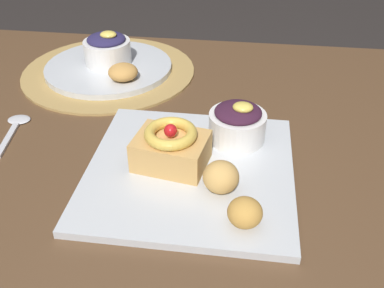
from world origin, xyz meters
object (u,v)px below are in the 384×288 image
at_px(berry_ramekin, 237,123).
at_px(back_plate, 109,67).
at_px(fritter_front, 221,177).
at_px(back_pastry, 123,72).
at_px(spoon, 14,128).
at_px(front_plate, 190,170).
at_px(cake_slice, 171,147).
at_px(fritter_middle, 245,212).
at_px(back_ramekin, 107,49).

distance_m(berry_ramekin, back_plate, 0.37).
distance_m(fritter_front, back_pastry, 0.37).
bearing_deg(spoon, berry_ramekin, -98.05).
relative_size(front_plate, back_plate, 1.13).
relative_size(cake_slice, fritter_middle, 2.50).
height_order(berry_ramekin, spoon, berry_ramekin).
relative_size(cake_slice, back_plate, 0.43).
xyz_separation_m(back_plate, back_ramekin, (-0.00, 0.01, 0.04)).
relative_size(front_plate, fritter_middle, 6.57).
height_order(cake_slice, fritter_front, cake_slice).
bearing_deg(fritter_middle, back_ramekin, 125.14).
relative_size(front_plate, fritter_front, 6.06).
bearing_deg(front_plate, berry_ramekin, 52.95).
bearing_deg(fritter_front, front_plate, 137.74).
distance_m(back_ramekin, back_pastry, 0.09).
height_order(front_plate, berry_ramekin, berry_ramekin).
bearing_deg(back_pastry, spoon, -130.09).
height_order(fritter_front, back_ramekin, back_ramekin).
bearing_deg(back_plate, back_ramekin, 100.39).
distance_m(fritter_front, spoon, 0.39).
xyz_separation_m(fritter_front, spoon, (-0.36, 0.12, -0.03)).
distance_m(berry_ramekin, back_ramekin, 0.37).
height_order(fritter_middle, back_pastry, same).
height_order(back_ramekin, back_pastry, back_ramekin).
xyz_separation_m(berry_ramekin, fritter_middle, (0.02, -0.19, -0.01)).
distance_m(front_plate, back_ramekin, 0.40).
bearing_deg(front_plate, back_pastry, 123.49).
distance_m(fritter_middle, back_ramekin, 0.53).
xyz_separation_m(fritter_middle, back_pastry, (-0.25, 0.36, 0.00)).
bearing_deg(spoon, cake_slice, -113.33).
height_order(fritter_front, fritter_middle, fritter_front).
xyz_separation_m(front_plate, berry_ramekin, (0.06, 0.08, 0.04)).
bearing_deg(back_ramekin, fritter_middle, -54.86).
height_order(cake_slice, back_ramekin, back_ramekin).
height_order(back_plate, back_ramekin, back_ramekin).
bearing_deg(back_ramekin, spoon, -111.12).
bearing_deg(cake_slice, front_plate, -9.85).
relative_size(fritter_front, spoon, 0.39).
bearing_deg(back_pastry, fritter_middle, -54.94).
height_order(front_plate, fritter_front, fritter_front).
relative_size(fritter_middle, back_ramekin, 0.47).
xyz_separation_m(berry_ramekin, fritter_front, (-0.02, -0.13, -0.01)).
relative_size(back_pastry, spoon, 0.46).
bearing_deg(berry_ramekin, back_plate, 140.47).
bearing_deg(back_pastry, front_plate, -56.51).
relative_size(berry_ramekin, back_pastry, 1.55).
bearing_deg(cake_slice, berry_ramekin, 40.67).
bearing_deg(cake_slice, back_pastry, 119.24).
bearing_deg(berry_ramekin, cake_slice, -139.33).
xyz_separation_m(fritter_front, back_pastry, (-0.22, 0.30, -0.00)).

